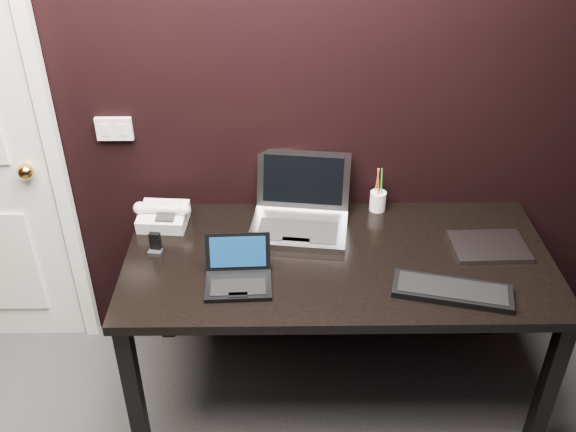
{
  "coord_description": "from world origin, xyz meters",
  "views": [
    {
      "loc": [
        0.07,
        -0.65,
        2.28
      ],
      "look_at": [
        0.1,
        1.35,
        0.97
      ],
      "focal_mm": 40.0,
      "sensor_mm": 36.0,
      "label": 1
    }
  ],
  "objects_px": {
    "desk": "(338,272)",
    "netbook": "(238,276)",
    "closed_laptop": "(489,246)",
    "desk_phone": "(163,216)",
    "silver_laptop": "(300,215)",
    "pen_cup": "(378,200)",
    "mobile_phone": "(155,246)",
    "ext_keyboard": "(452,291)"
  },
  "relations": [
    {
      "from": "desk",
      "to": "mobile_phone",
      "type": "height_order",
      "value": "mobile_phone"
    },
    {
      "from": "pen_cup",
      "to": "silver_laptop",
      "type": "bearing_deg",
      "value": -160.33
    },
    {
      "from": "netbook",
      "to": "mobile_phone",
      "type": "bearing_deg",
      "value": 150.83
    },
    {
      "from": "closed_laptop",
      "to": "pen_cup",
      "type": "relative_size",
      "value": 1.47
    },
    {
      "from": "mobile_phone",
      "to": "ext_keyboard",
      "type": "bearing_deg",
      "value": -13.19
    },
    {
      "from": "netbook",
      "to": "silver_laptop",
      "type": "relative_size",
      "value": 0.57
    },
    {
      "from": "netbook",
      "to": "desk_phone",
      "type": "distance_m",
      "value": 0.52
    },
    {
      "from": "netbook",
      "to": "silver_laptop",
      "type": "xyz_separation_m",
      "value": [
        0.24,
        0.38,
        0.02
      ]
    },
    {
      "from": "desk_phone",
      "to": "pen_cup",
      "type": "relative_size",
      "value": 1.19
    },
    {
      "from": "mobile_phone",
      "to": "pen_cup",
      "type": "distance_m",
      "value": 0.98
    },
    {
      "from": "netbook",
      "to": "ext_keyboard",
      "type": "bearing_deg",
      "value": -5.43
    },
    {
      "from": "silver_laptop",
      "to": "closed_laptop",
      "type": "bearing_deg",
      "value": -12.99
    },
    {
      "from": "closed_laptop",
      "to": "mobile_phone",
      "type": "relative_size",
      "value": 3.28
    },
    {
      "from": "ext_keyboard",
      "to": "desk_phone",
      "type": "distance_m",
      "value": 1.23
    },
    {
      "from": "silver_laptop",
      "to": "desk_phone",
      "type": "xyz_separation_m",
      "value": [
        -0.58,
        0.02,
        -0.01
      ]
    },
    {
      "from": "closed_laptop",
      "to": "mobile_phone",
      "type": "height_order",
      "value": "mobile_phone"
    },
    {
      "from": "closed_laptop",
      "to": "silver_laptop",
      "type": "bearing_deg",
      "value": 167.01
    },
    {
      "from": "desk_phone",
      "to": "desk",
      "type": "bearing_deg",
      "value": -18.21
    },
    {
      "from": "desk_phone",
      "to": "mobile_phone",
      "type": "relative_size",
      "value": 2.67
    },
    {
      "from": "closed_laptop",
      "to": "desk_phone",
      "type": "distance_m",
      "value": 1.36
    },
    {
      "from": "netbook",
      "to": "closed_laptop",
      "type": "height_order",
      "value": "netbook"
    },
    {
      "from": "ext_keyboard",
      "to": "mobile_phone",
      "type": "bearing_deg",
      "value": 166.81
    },
    {
      "from": "desk_phone",
      "to": "pen_cup",
      "type": "bearing_deg",
      "value": 6.58
    },
    {
      "from": "desk",
      "to": "desk_phone",
      "type": "distance_m",
      "value": 0.78
    },
    {
      "from": "desk",
      "to": "netbook",
      "type": "height_order",
      "value": "netbook"
    },
    {
      "from": "mobile_phone",
      "to": "pen_cup",
      "type": "height_order",
      "value": "pen_cup"
    },
    {
      "from": "closed_laptop",
      "to": "desk",
      "type": "bearing_deg",
      "value": -175.61
    },
    {
      "from": "netbook",
      "to": "desk_phone",
      "type": "height_order",
      "value": "netbook"
    },
    {
      "from": "silver_laptop",
      "to": "desk_phone",
      "type": "distance_m",
      "value": 0.58
    },
    {
      "from": "desk",
      "to": "mobile_phone",
      "type": "relative_size",
      "value": 18.36
    },
    {
      "from": "mobile_phone",
      "to": "desk_phone",
      "type": "bearing_deg",
      "value": 89.83
    },
    {
      "from": "closed_laptop",
      "to": "desk_phone",
      "type": "height_order",
      "value": "desk_phone"
    },
    {
      "from": "closed_laptop",
      "to": "desk_phone",
      "type": "relative_size",
      "value": 1.23
    },
    {
      "from": "netbook",
      "to": "desk_phone",
      "type": "xyz_separation_m",
      "value": [
        -0.34,
        0.4,
        0.01
      ]
    },
    {
      "from": "netbook",
      "to": "pen_cup",
      "type": "relative_size",
      "value": 1.23
    },
    {
      "from": "desk",
      "to": "silver_laptop",
      "type": "relative_size",
      "value": 3.82
    },
    {
      "from": "ext_keyboard",
      "to": "netbook",
      "type": "bearing_deg",
      "value": 174.57
    },
    {
      "from": "desk",
      "to": "netbook",
      "type": "bearing_deg",
      "value": -158.07
    },
    {
      "from": "netbook",
      "to": "closed_laptop",
      "type": "relative_size",
      "value": 0.84
    },
    {
      "from": "desk",
      "to": "netbook",
      "type": "distance_m",
      "value": 0.43
    },
    {
      "from": "silver_laptop",
      "to": "desk_phone",
      "type": "height_order",
      "value": "silver_laptop"
    },
    {
      "from": "pen_cup",
      "to": "mobile_phone",
      "type": "bearing_deg",
      "value": -161.3
    }
  ]
}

